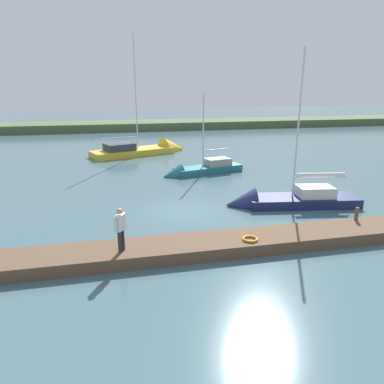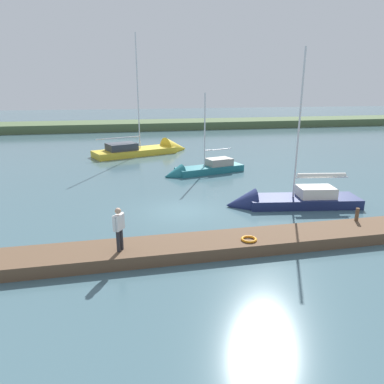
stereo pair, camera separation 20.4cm
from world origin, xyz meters
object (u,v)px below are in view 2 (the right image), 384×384
person_on_dock (119,226)px  sailboat_mid_channel (200,171)px  mooring_post_near (357,214)px  sailboat_inner_slip (151,151)px  life_ring_buoy (249,239)px  sailboat_far_right (284,203)px

person_on_dock → sailboat_mid_channel: bearing=100.4°
mooring_post_near → sailboat_mid_channel: 13.69m
mooring_post_near → sailboat_mid_channel: sailboat_mid_channel is taller
sailboat_inner_slip → person_on_dock: size_ratio=7.34×
mooring_post_near → person_on_dock: size_ratio=0.36×
mooring_post_near → person_on_dock: 11.09m
sailboat_inner_slip → sailboat_mid_channel: sailboat_inner_slip is taller
life_ring_buoy → sailboat_inner_slip: 23.96m
sailboat_mid_channel → sailboat_far_right: (-2.90, 8.77, 0.03)m
sailboat_far_right → mooring_post_near: bearing=121.4°
life_ring_buoy → sailboat_mid_channel: size_ratio=0.09×
mooring_post_near → sailboat_mid_channel: size_ratio=0.09×
mooring_post_near → life_ring_buoy: mooring_post_near is taller
sailboat_mid_channel → sailboat_far_right: sailboat_far_right is taller
mooring_post_near → sailboat_far_right: (1.70, -4.10, -0.62)m
sailboat_mid_channel → sailboat_far_right: 9.24m
mooring_post_near → sailboat_inner_slip: (7.53, -22.82, -0.60)m
mooring_post_near → life_ring_buoy: (5.80, 1.07, -0.27)m
mooring_post_near → sailboat_far_right: sailboat_far_right is taller
sailboat_mid_channel → person_on_dock: (6.44, 13.81, 1.35)m
person_on_dock → sailboat_inner_slip: bearing=117.0°
sailboat_mid_channel → sailboat_far_right: size_ratio=0.74×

